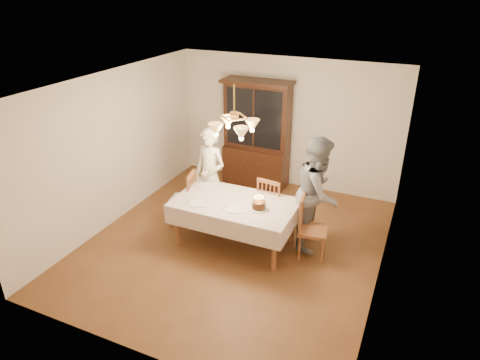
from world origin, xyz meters
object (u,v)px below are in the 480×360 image
at_px(dining_table, 235,206).
at_px(chair_far_side, 272,206).
at_px(elderly_woman, 210,175).
at_px(birthday_cake, 259,205).
at_px(china_hutch, 257,136).

relative_size(dining_table, chair_far_side, 1.90).
height_order(chair_far_side, elderly_woman, elderly_woman).
bearing_deg(dining_table, birthday_cake, -6.69).
bearing_deg(elderly_woman, china_hutch, 97.75).
xyz_separation_m(chair_far_side, birthday_cake, (0.02, -0.70, 0.37)).
height_order(china_hutch, elderly_woman, china_hutch).
xyz_separation_m(chair_far_side, elderly_woman, (-1.12, -0.09, 0.40)).
bearing_deg(china_hutch, chair_far_side, -59.42).
bearing_deg(chair_far_side, dining_table, -121.48).
distance_m(dining_table, elderly_woman, 0.93).
bearing_deg(china_hutch, dining_table, -76.26).
height_order(dining_table, birthday_cake, birthday_cake).
distance_m(dining_table, birthday_cake, 0.44).
height_order(elderly_woman, birthday_cake, elderly_woman).
height_order(dining_table, china_hutch, china_hutch).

